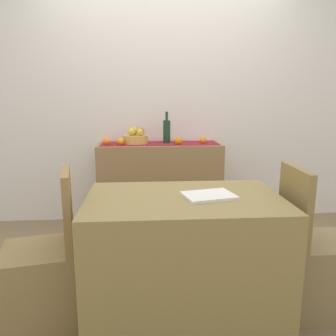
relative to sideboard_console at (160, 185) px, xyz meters
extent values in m
cube|color=#7D694A|center=(0.07, -0.92, -0.43)|extent=(6.40, 6.40, 0.02)
cube|color=silver|center=(0.07, 0.26, 0.93)|extent=(6.40, 0.06, 2.70)
cube|color=#947147|center=(0.00, 0.00, 0.00)|extent=(1.21, 0.42, 0.85)
cube|color=maroon|center=(0.00, 0.00, 0.43)|extent=(1.14, 0.32, 0.01)
cylinder|color=gold|center=(-0.23, 0.00, 0.47)|extent=(0.24, 0.24, 0.08)
sphere|color=gold|center=(-0.19, -0.03, 0.54)|extent=(0.07, 0.07, 0.07)
sphere|color=gold|center=(-0.25, 0.07, 0.55)|extent=(0.08, 0.08, 0.08)
sphere|color=gold|center=(-0.27, -0.02, 0.54)|extent=(0.07, 0.07, 0.07)
sphere|color=red|center=(-0.18, 0.06, 0.54)|extent=(0.07, 0.07, 0.07)
cylinder|color=#183C20|center=(0.07, 0.00, 0.54)|extent=(0.07, 0.07, 0.23)
cylinder|color=#183C20|center=(0.07, 0.00, 0.69)|extent=(0.03, 0.03, 0.08)
sphere|color=orange|center=(0.42, -0.04, 0.46)|extent=(0.07, 0.07, 0.07)
sphere|color=orange|center=(0.18, -0.09, 0.46)|extent=(0.08, 0.08, 0.08)
sphere|color=orange|center=(-0.51, -0.06, 0.46)|extent=(0.07, 0.07, 0.07)
sphere|color=orange|center=(-0.38, -0.08, 0.46)|extent=(0.07, 0.07, 0.07)
cube|color=olive|center=(0.07, -1.46, -0.05)|extent=(1.12, 0.73, 0.74)
cube|color=white|center=(0.21, -1.48, 0.32)|extent=(0.32, 0.27, 0.02)
cube|color=olive|center=(-0.77, -1.46, -0.20)|extent=(0.47, 0.47, 0.45)
cube|color=olive|center=(-0.59, -1.43, 0.25)|extent=(0.12, 0.40, 0.45)
cube|color=olive|center=(0.91, -1.46, -0.20)|extent=(0.41, 0.41, 0.45)
cube|color=olive|center=(0.73, -1.46, 0.25)|extent=(0.05, 0.40, 0.45)
camera|label=1|loc=(-0.16, -3.30, 0.87)|focal=36.10mm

